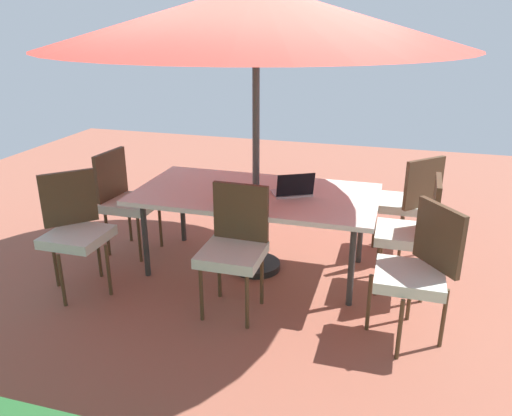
% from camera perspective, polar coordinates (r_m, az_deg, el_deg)
% --- Properties ---
extents(ground_plane, '(10.00, 10.00, 0.02)m').
position_cam_1_polar(ground_plane, '(4.66, 0.00, -6.90)').
color(ground_plane, '#935442').
extents(dining_table, '(2.07, 1.09, 0.74)m').
position_cam_1_polar(dining_table, '(4.38, 0.00, 1.23)').
color(dining_table, silver).
rests_on(dining_table, ground_plane).
extents(patio_umbrella, '(3.32, 3.32, 2.39)m').
position_cam_1_polar(patio_umbrella, '(4.13, 0.00, 20.79)').
color(patio_umbrella, '#4C4C4C').
rests_on(patio_umbrella, ground_plane).
extents(chair_north, '(0.46, 0.47, 0.98)m').
position_cam_1_polar(chair_north, '(3.82, -2.43, -4.04)').
color(chair_north, silver).
rests_on(chair_north, ground_plane).
extents(chair_west, '(0.47, 0.46, 0.98)m').
position_cam_1_polar(chair_west, '(4.27, 17.31, -2.24)').
color(chair_west, silver).
rests_on(chair_west, ground_plane).
extents(chair_northeast, '(0.59, 0.59, 0.98)m').
position_cam_1_polar(chair_northeast, '(4.37, -19.74, -2.03)').
color(chair_northeast, silver).
rests_on(chair_northeast, ground_plane).
extents(chair_southwest, '(0.59, 0.59, 0.98)m').
position_cam_1_polar(chair_southwest, '(4.94, 16.93, 0.93)').
color(chair_southwest, silver).
rests_on(chair_southwest, ground_plane).
extents(chair_east, '(0.48, 0.47, 0.98)m').
position_cam_1_polar(chair_east, '(4.95, -14.47, 1.23)').
color(chair_east, silver).
rests_on(chair_east, ground_plane).
extents(chair_northwest, '(0.58, 0.58, 0.98)m').
position_cam_1_polar(chair_northwest, '(3.64, 17.78, -6.37)').
color(chair_northwest, silver).
rests_on(chair_northwest, ground_plane).
extents(laptop, '(0.40, 0.37, 0.21)m').
position_cam_1_polar(laptop, '(4.28, 4.20, 2.03)').
color(laptop, '#B7B7BC').
rests_on(laptop, dining_table).
extents(cup, '(0.08, 0.08, 0.10)m').
position_cam_1_polar(cup, '(4.17, -0.79, 1.58)').
color(cup, '#286B33').
rests_on(cup, dining_table).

